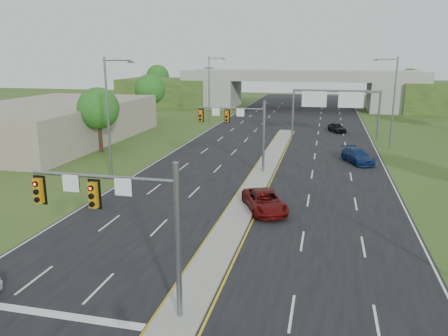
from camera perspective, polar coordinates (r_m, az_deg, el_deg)
ground at (r=20.16m, az=-5.76°, el=-18.97°), size 240.00×240.00×0.00m
road at (r=52.35m, az=6.68°, el=2.14°), size 24.00×160.00×0.02m
median at (r=40.77m, az=4.70°, el=-1.22°), size 2.00×54.00×0.16m
lane_markings at (r=46.54m, az=5.06°, el=0.65°), size 23.72×160.00×0.01m
signal_mast_near at (r=18.78m, az=-12.78°, el=-5.70°), size 6.62×0.60×7.00m
signal_mast_far at (r=42.03m, az=2.16°, el=5.75°), size 6.62×0.60×7.00m
sign_gantry at (r=61.06m, az=14.24°, el=8.52°), size 11.58×0.44×6.67m
overpass at (r=96.32m, az=9.93°, el=9.76°), size 80.00×14.00×8.10m
lightpole_l_mid at (r=40.87m, az=-14.69°, el=6.99°), size 2.85×0.25×11.00m
lightpole_l_far at (r=73.52m, az=-1.82°, el=10.56°), size 2.85×0.25×11.00m
lightpole_r_far at (r=56.59m, az=21.12°, el=8.45°), size 2.85×0.25×11.00m
tree_l_near at (r=52.89m, az=-16.09°, el=7.48°), size 4.80×4.80×7.60m
tree_l_mid at (r=77.02m, az=-9.65°, el=10.10°), size 5.20×5.20×8.12m
tree_back_a at (r=118.34m, az=-8.65°, el=11.75°), size 6.00×6.00×8.85m
tree_back_b at (r=113.93m, az=-1.95°, el=11.64°), size 5.60×5.60×8.32m
tree_back_c at (r=111.51m, az=23.05°, el=10.46°), size 5.60×5.60×8.32m
commercial_building at (r=62.72m, az=-21.74°, el=5.56°), size 18.00×30.00×5.00m
car_far_a at (r=32.14m, az=5.32°, el=-4.34°), size 4.37×5.86×1.48m
car_far_b at (r=48.47m, az=17.06°, el=1.50°), size 3.81×5.43×1.46m
car_far_c at (r=67.50m, az=14.54°, el=5.14°), size 3.07×4.27×1.35m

